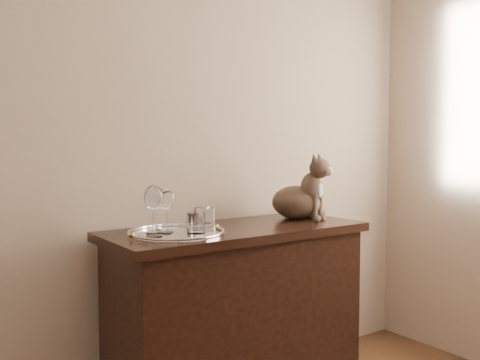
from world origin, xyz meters
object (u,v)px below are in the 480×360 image
object	(u,v)px
sideboard	(236,319)
tumbler_a	(196,223)
tray	(176,234)
cat	(296,186)
wine_glass_a	(153,209)
tumbler_c	(205,219)
wine_glass_b	(154,210)
wine_glass_d	(167,211)
wine_glass_c	(154,211)

from	to	relation	value
sideboard	tumbler_a	bearing A→B (deg)	-162.69
tray	cat	xyz separation A→B (m)	(0.72, 0.08, 0.16)
tray	tumbler_a	xyz separation A→B (m)	(0.07, -0.05, 0.05)
sideboard	wine_glass_a	world-z (taller)	wine_glass_a
sideboard	tumbler_c	world-z (taller)	tumbler_c
wine_glass_b	wine_glass_d	bearing A→B (deg)	-78.28
tumbler_c	wine_glass_b	bearing A→B (deg)	146.69
wine_glass_b	tumbler_a	bearing A→B (deg)	-53.36
tumbler_a	tumbler_c	world-z (taller)	tumbler_c
sideboard	wine_glass_b	xyz separation A→B (m)	(-0.37, 0.08, 0.52)
cat	wine_glass_c	bearing A→B (deg)	164.25
wine_glass_a	wine_glass_d	xyz separation A→B (m)	(0.04, -0.04, -0.01)
wine_glass_a	wine_glass_c	bearing A→B (deg)	-114.29
sideboard	cat	xyz separation A→B (m)	(0.40, 0.05, 0.59)
tumbler_a	tumbler_c	distance (m)	0.07
wine_glass_b	wine_glass_c	distance (m)	0.15
sideboard	tumbler_c	xyz separation A→B (m)	(-0.19, -0.04, 0.48)
sideboard	tumbler_a	xyz separation A→B (m)	(-0.26, -0.08, 0.48)
tumbler_a	wine_glass_a	bearing A→B (deg)	142.53
tray	sideboard	bearing A→B (deg)	5.34
sideboard	tumbler_c	bearing A→B (deg)	-167.62
sideboard	wine_glass_a	xyz separation A→B (m)	(-0.40, 0.03, 0.53)
sideboard	wine_glass_d	distance (m)	0.63
wine_glass_d	cat	xyz separation A→B (m)	(0.75, 0.06, 0.06)
tray	wine_glass_a	xyz separation A→B (m)	(-0.07, 0.06, 0.10)
tumbler_a	tumbler_c	bearing A→B (deg)	30.49
tray	wine_glass_d	size ratio (longest dim) A/B	2.16
tumbler_a	cat	size ratio (longest dim) A/B	0.26
wine_glass_a	wine_glass_b	bearing A→B (deg)	62.15
tray	wine_glass_c	distance (m)	0.16
sideboard	tray	world-z (taller)	tray
wine_glass_c	wine_glass_d	distance (m)	0.10
tray	wine_glass_c	size ratio (longest dim) A/B	1.95
sideboard	wine_glass_a	bearing A→B (deg)	175.93
sideboard	cat	world-z (taller)	cat
tray	cat	bearing A→B (deg)	6.26
cat	tumbler_a	bearing A→B (deg)	167.97
tumbler_c	wine_glass_a	bearing A→B (deg)	161.02
wine_glass_a	wine_glass_d	distance (m)	0.06
wine_glass_b	tumbler_c	world-z (taller)	wine_glass_b
tray	wine_glass_d	distance (m)	0.10
tumbler_a	cat	xyz separation A→B (m)	(0.65, 0.13, 0.11)
cat	wine_glass_b	bearing A→B (deg)	154.85
wine_glass_a	wine_glass_c	xyz separation A→B (m)	(-0.04, -0.09, 0.00)
tray	tumbler_c	bearing A→B (deg)	-5.34
tray	wine_glass_b	xyz separation A→B (m)	(-0.05, 0.11, 0.09)
tumbler_c	cat	xyz separation A→B (m)	(0.59, 0.09, 0.11)
wine_glass_b	wine_glass_d	distance (m)	0.09
wine_glass_b	tumbler_a	world-z (taller)	wine_glass_b
wine_glass_c	tumbler_a	size ratio (longest dim) A/B	2.39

